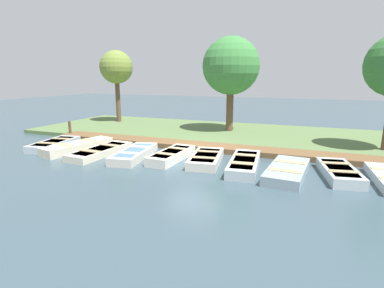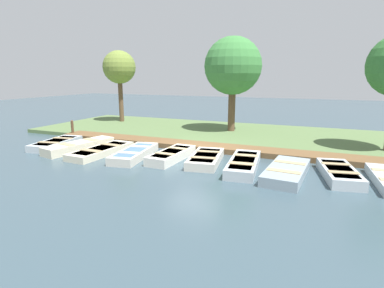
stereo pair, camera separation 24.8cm
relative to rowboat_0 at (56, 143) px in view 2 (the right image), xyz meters
The scene contains 15 objects.
ground_plane 7.23m from the rowboat_0, 100.38° to the left, with size 80.00×80.00×0.00m, color #384C56.
shore_bank 9.50m from the rowboat_0, 131.55° to the left, with size 8.00×24.00×0.22m.
dock_walkway 7.52m from the rowboat_0, 109.06° to the left, with size 1.29×16.91×0.24m.
rowboat_0 is the anchor object (origin of this frame).
rowboat_1 1.62m from the rowboat_0, 87.08° to the left, with size 3.65×1.65×0.43m.
rowboat_2 3.12m from the rowboat_0, 84.62° to the left, with size 3.46×1.32×0.33m.
rowboat_3 4.85m from the rowboat_0, 87.75° to the left, with size 3.30×1.57×0.38m.
rowboat_4 6.53m from the rowboat_0, 90.96° to the left, with size 2.88×1.12×0.40m.
rowboat_5 8.06m from the rowboat_0, 91.64° to the left, with size 2.88×1.58×0.37m.
rowboat_6 9.71m from the rowboat_0, 90.02° to the left, with size 3.34×1.36×0.40m.
rowboat_7 11.35m from the rowboat_0, 88.37° to the left, with size 3.19×1.50×0.38m.
rowboat_8 13.08m from the rowboat_0, 90.92° to the left, with size 2.86×1.53×0.39m.
mooring_post_near 2.70m from the rowboat_0, 153.50° to the right, with size 0.15×0.15×1.00m.
park_tree_far_left 8.68m from the rowboat_0, 169.64° to the right, with size 2.37×2.37×5.37m.
park_tree_left 10.75m from the rowboat_0, 132.94° to the left, with size 3.42×3.42×5.85m.
Camera 2 is at (12.39, 5.05, 3.51)m, focal length 28.00 mm.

